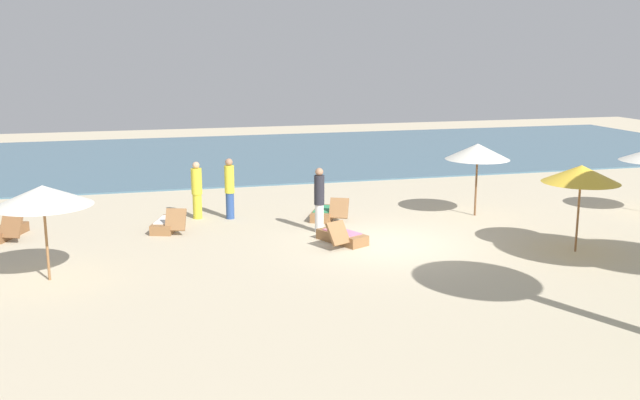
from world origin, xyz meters
TOP-DOWN VIEW (x-y plane):
  - ground_plane at (0.00, 0.00)m, footprint 60.00×60.00m
  - ocean_water at (0.00, 17.00)m, footprint 48.00×16.00m
  - umbrella_0 at (3.81, 2.46)m, footprint 2.00×2.00m
  - umbrella_2 at (4.45, -1.94)m, footprint 1.96×1.96m
  - umbrella_3 at (-8.54, -0.89)m, footprint 2.18×2.18m
  - lounger_0 at (-10.08, 3.40)m, footprint 1.15×1.73m
  - lounger_1 at (-1.19, 0.43)m, footprint 1.24×1.74m
  - lounger_3 at (-5.68, 3.07)m, footprint 1.07×1.73m
  - lounger_4 at (-0.86, 3.29)m, footprint 1.24×1.74m
  - person_0 at (-4.69, 4.32)m, footprint 0.39×0.39m
  - person_1 at (-3.72, 4.03)m, footprint 0.34×0.34m
  - person_2 at (-1.47, 1.73)m, footprint 0.34×0.34m

SIDE VIEW (x-z plane):
  - ground_plane at x=0.00m, z-range 0.00..0.00m
  - ocean_water at x=0.00m, z-range 0.00..0.06m
  - lounger_0 at x=-10.08m, z-range -0.20..0.54m
  - lounger_4 at x=-0.86m, z-range -0.19..0.54m
  - lounger_1 at x=-1.19m, z-range -0.19..0.54m
  - lounger_3 at x=-5.68m, z-range -0.19..0.55m
  - person_0 at x=-4.69m, z-range 0.01..1.79m
  - person_2 at x=-1.47m, z-range 0.03..1.90m
  - person_1 at x=-3.72m, z-range 0.03..1.92m
  - umbrella_3 at x=-8.54m, z-range 0.87..3.06m
  - umbrella_0 at x=3.81m, z-range 0.89..3.18m
  - umbrella_2 at x=4.45m, z-range 0.91..3.18m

